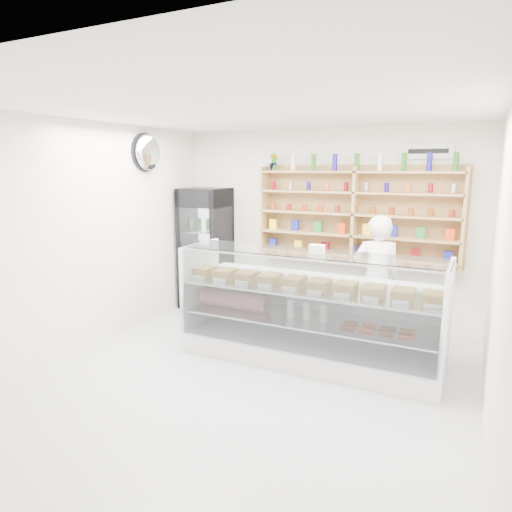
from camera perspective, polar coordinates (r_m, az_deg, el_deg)
The scene contains 8 objects.
room at distance 4.58m, azimuth -1.23°, elevation 0.44°, with size 5.00×5.00×5.00m.
display_counter at distance 5.44m, azimuth 6.57°, elevation -9.32°, with size 3.00×0.90×1.31m.
shop_worker at distance 6.04m, azimuth 14.78°, elevation -2.86°, with size 0.61×0.40×1.67m, color white.
drinks_cooler at distance 7.39m, azimuth -6.31°, elevation 0.99°, with size 0.72×0.70×1.92m.
wall_shelving at distance 6.56m, azimuth 12.25°, elevation 5.10°, with size 2.84×0.28×1.33m.
potted_plant at distance 6.94m, azimuth 2.24°, elevation 11.67°, with size 0.14×0.11×0.26m, color #1E6626.
security_mirror at distance 6.71m, azimuth -13.34°, elevation 12.50°, with size 0.15×0.50×0.50m, color silver.
wall_sign at distance 6.50m, azimuth 20.74°, elevation 12.16°, with size 0.62×0.03×0.20m, color white.
Camera 1 is at (2.08, -3.99, 2.24)m, focal length 32.00 mm.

